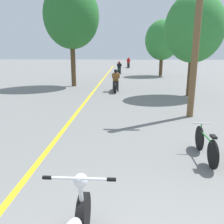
% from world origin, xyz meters
% --- Properties ---
extents(lane_stripe_center, '(0.14, 48.00, 0.01)m').
position_xyz_m(lane_stripe_center, '(-1.70, 12.44, 0.00)').
color(lane_stripe_center, yellow).
rests_on(lane_stripe_center, ground).
extents(utility_pole, '(1.10, 0.24, 5.52)m').
position_xyz_m(utility_pole, '(2.73, 7.37, 2.85)').
color(utility_pole, brown).
rests_on(utility_pole, ground).
extents(roadside_tree_right_near, '(3.06, 2.76, 5.31)m').
position_xyz_m(roadside_tree_right_near, '(3.77, 11.63, 3.53)').
color(roadside_tree_right_near, '#513A23').
rests_on(roadside_tree_right_near, ground).
extents(roadside_tree_right_far, '(3.20, 2.88, 5.17)m').
position_xyz_m(roadside_tree_right_far, '(3.63, 21.92, 3.32)').
color(roadside_tree_right_far, '#513A23').
rests_on(roadside_tree_right_far, ground).
extents(roadside_tree_left, '(3.65, 3.29, 6.70)m').
position_xyz_m(roadside_tree_left, '(-3.35, 14.82, 4.58)').
color(roadside_tree_left, '#513A23').
rests_on(roadside_tree_left, ground).
extents(motorcycle_rider_lead, '(0.50, 1.97, 1.34)m').
position_xyz_m(motorcycle_rider_lead, '(-0.35, 12.83, 0.51)').
color(motorcycle_rider_lead, black).
rests_on(motorcycle_rider_lead, ground).
extents(motorcycle_rider_mid, '(0.50, 2.10, 1.32)m').
position_xyz_m(motorcycle_rider_mid, '(-0.43, 23.33, 0.50)').
color(motorcycle_rider_mid, black).
rests_on(motorcycle_rider_mid, ground).
extents(motorcycle_rider_far, '(0.50, 2.09, 1.43)m').
position_xyz_m(motorcycle_rider_far, '(0.61, 32.29, 0.53)').
color(motorcycle_rider_far, black).
rests_on(motorcycle_rider_far, ground).
extents(bicycle_parked, '(0.44, 1.59, 0.74)m').
position_xyz_m(bicycle_parked, '(2.14, 3.70, 0.34)').
color(bicycle_parked, black).
rests_on(bicycle_parked, ground).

